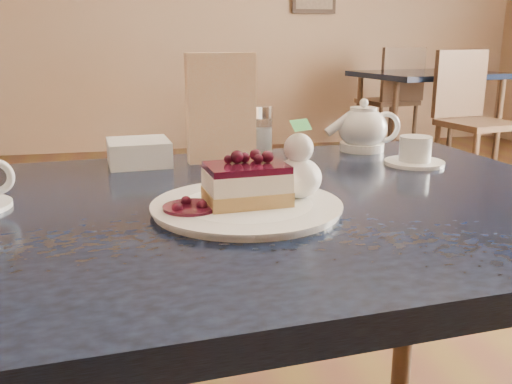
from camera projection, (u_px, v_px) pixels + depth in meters
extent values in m
cube|color=black|center=(238.00, 214.00, 0.99)|extent=(1.38, 0.98, 0.04)
cylinder|color=#302413|center=(407.00, 297.00, 1.61)|extent=(0.05, 0.05, 0.78)
cylinder|color=white|center=(247.00, 207.00, 0.93)|extent=(0.30, 0.30, 0.01)
cube|color=tan|center=(247.00, 196.00, 0.92)|extent=(0.14, 0.10, 0.02)
cube|color=white|center=(247.00, 180.00, 0.92)|extent=(0.14, 0.10, 0.03)
cube|color=black|center=(246.00, 167.00, 0.91)|extent=(0.13, 0.10, 0.01)
ellipsoid|color=white|center=(298.00, 178.00, 0.95)|extent=(0.08, 0.08, 0.07)
cylinder|color=black|center=(191.00, 208.00, 0.90)|extent=(0.09, 0.09, 0.01)
cylinder|color=white|center=(414.00, 163.00, 1.27)|extent=(0.13, 0.13, 0.01)
cylinder|color=white|center=(415.00, 149.00, 1.26)|extent=(0.07, 0.07, 0.05)
ellipsoid|color=white|center=(363.00, 130.00, 1.41)|extent=(0.12, 0.12, 0.10)
cylinder|color=white|center=(364.00, 107.00, 1.39)|extent=(0.07, 0.07, 0.01)
cylinder|color=white|center=(332.00, 131.00, 1.39)|extent=(0.07, 0.02, 0.06)
cube|color=white|center=(221.00, 108.00, 1.27)|extent=(0.16, 0.04, 0.24)
cylinder|color=white|center=(259.00, 137.00, 1.34)|extent=(0.06, 0.06, 0.09)
cylinder|color=silver|center=(259.00, 111.00, 1.32)|extent=(0.07, 0.07, 0.03)
cube|color=white|center=(139.00, 152.00, 1.26)|extent=(0.14, 0.14, 0.05)
cube|color=black|center=(429.00, 75.00, 4.74)|extent=(1.22, 1.05, 0.04)
cylinder|color=#302413|center=(394.00, 132.00, 4.42)|extent=(0.05, 0.05, 0.77)
cylinder|color=#302413|center=(498.00, 128.00, 4.61)|extent=(0.05, 0.05, 0.77)
cylinder|color=#302413|center=(359.00, 120.00, 5.08)|extent=(0.05, 0.05, 0.77)
cylinder|color=#302413|center=(451.00, 117.00, 5.27)|extent=(0.05, 0.05, 0.77)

